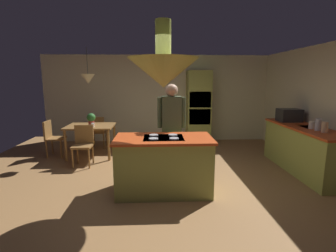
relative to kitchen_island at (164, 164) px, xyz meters
The scene contains 19 objects.
ground 0.51m from the kitchen_island, 90.00° to the left, with size 8.16×8.16×0.00m, color #9E7042.
wall_back 3.74m from the kitchen_island, 90.00° to the left, with size 6.80×0.10×2.55m, color beige.
wall_right 3.40m from the kitchen_island, 10.46° to the left, with size 0.10×7.20×2.55m, color beige.
kitchen_island is the anchor object (origin of this frame).
counter_run_right 2.95m from the kitchen_island, 15.71° to the left, with size 0.73×2.25×0.92m.
oven_tower 3.47m from the kitchen_island, 71.26° to the left, with size 0.66×0.62×2.09m.
dining_table 2.71m from the kitchen_island, 128.99° to the left, with size 1.10×0.92×0.76m.
person_at_island 0.91m from the kitchen_island, 76.14° to the left, with size 0.53×0.24×1.76m.
range_hood 1.51m from the kitchen_island, 90.00° to the right, with size 1.10×1.10×1.00m.
pendant_light_over_table 3.04m from the kitchen_island, 128.99° to the left, with size 0.32×0.32×0.82m.
chair_facing_island 2.21m from the kitchen_island, 140.17° to the left, with size 0.40×0.40×0.87m.
chair_by_back_wall 3.26m from the kitchen_island, 121.43° to the left, with size 0.40×0.40×0.87m.
chair_at_corner 3.36m from the kitchen_island, 141.37° to the left, with size 0.40×0.40×0.87m.
potted_plant_on_table 2.65m from the kitchen_island, 129.41° to the left, with size 0.20×0.20×0.30m.
cup_on_table 2.48m from the kitchen_island, 130.37° to the left, with size 0.07×0.07×0.09m, color white.
canister_flour 2.90m from the kitchen_island, ahead, with size 0.11×0.11×0.19m, color #E0B78C.
canister_sugar 2.93m from the kitchen_island, ahead, with size 0.11×0.11×0.22m, color silver.
canister_tea 2.95m from the kitchen_island, 12.08° to the left, with size 0.12×0.12×0.14m, color silver.
microwave_on_counter 3.25m from the kitchen_island, 27.24° to the left, with size 0.46×0.36×0.28m, color #232326.
Camera 1 is at (-0.11, -4.18, 1.84)m, focal length 27.04 mm.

